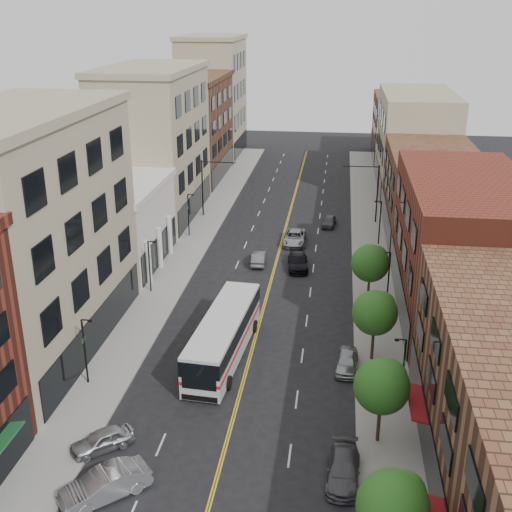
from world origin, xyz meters
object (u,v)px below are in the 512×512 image
at_px(city_bus, 224,334).
at_px(car_angle_a, 102,440).
at_px(car_lane_c, 329,221).
at_px(car_lane_b, 295,238).
at_px(car_parked_mid, 343,469).
at_px(car_angle_b, 105,485).
at_px(car_lane_behind, 258,258).
at_px(car_parked_far, 347,361).
at_px(car_lane_a, 298,262).

xyz_separation_m(city_bus, car_angle_a, (-5.40, -11.96, -1.33)).
bearing_deg(car_lane_c, city_bus, -95.12).
bearing_deg(car_lane_b, car_parked_mid, -80.84).
bearing_deg(car_angle_b, car_lane_c, 125.32).
relative_size(city_bus, car_parked_mid, 2.93).
xyz_separation_m(car_angle_a, car_angle_b, (1.61, -3.93, 0.17)).
height_order(car_lane_b, car_lane_c, car_lane_b).
distance_m(city_bus, car_lane_behind, 19.43).
relative_size(city_bus, car_lane_behind, 3.37).
distance_m(car_parked_far, car_lane_behind, 22.07).
relative_size(car_angle_a, car_lane_a, 0.77).
relative_size(car_angle_b, car_parked_far, 1.28).
distance_m(car_angle_b, car_parked_mid, 13.36).
bearing_deg(car_lane_a, city_bus, -108.94).
relative_size(car_lane_a, car_lane_c, 1.33).
height_order(car_parked_far, car_lane_behind, car_parked_far).
distance_m(car_parked_far, car_lane_a, 20.07).
distance_m(car_angle_b, car_lane_a, 35.60).
relative_size(car_parked_mid, car_lane_behind, 1.15).
distance_m(car_parked_mid, car_lane_a, 31.85).
distance_m(car_angle_b, car_lane_c, 50.06).
height_order(car_lane_behind, car_lane_c, car_lane_behind).
bearing_deg(car_lane_behind, city_bus, 85.56).
bearing_deg(car_parked_far, car_parked_mid, -86.86).
distance_m(city_bus, car_angle_b, 16.38).
height_order(car_parked_mid, car_lane_b, car_lane_b).
xyz_separation_m(car_angle_a, car_lane_b, (8.90, 38.07, 0.07)).
relative_size(car_lane_a, car_lane_b, 0.95).
xyz_separation_m(car_angle_b, car_parked_mid, (12.98, 3.16, -0.16)).
relative_size(city_bus, car_lane_b, 2.56).
bearing_deg(city_bus, car_lane_behind, 93.82).
distance_m(car_parked_far, car_lane_c, 33.68).
bearing_deg(car_angle_b, car_parked_mid, 61.76).
height_order(car_angle_a, car_lane_behind, same).
relative_size(car_parked_far, car_lane_b, 0.74).
bearing_deg(car_lane_a, car_lane_b, 91.13).
bearing_deg(car_parked_mid, car_angle_b, -164.36).
bearing_deg(car_angle_a, city_bus, 115.82).
relative_size(car_lane_b, car_lane_c, 1.40).
xyz_separation_m(car_lane_a, car_lane_c, (2.86, 14.18, -0.09)).
bearing_deg(car_parked_far, car_lane_c, 97.79).
distance_m(city_bus, car_lane_a, 19.30).
bearing_deg(car_angle_b, car_parked_far, 97.15).
bearing_deg(car_angle_b, city_bus, 124.67).
relative_size(car_angle_a, car_parked_mid, 0.84).
height_order(city_bus, car_lane_b, city_bus).
xyz_separation_m(car_parked_mid, car_lane_a, (-4.80, 31.49, 0.06)).
bearing_deg(car_lane_behind, car_parked_far, 110.78).
height_order(city_bus, car_angle_b, city_bus).
distance_m(car_lane_a, car_lane_c, 14.47).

